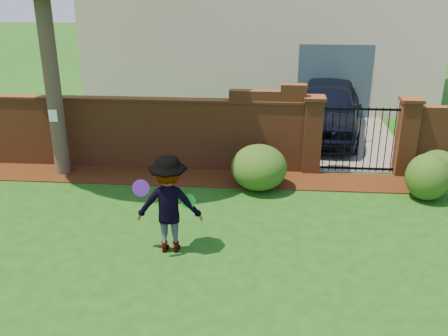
# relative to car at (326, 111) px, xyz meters

# --- Properties ---
(ground) EXTENTS (80.00, 80.00, 0.01)m
(ground) POSITION_rel_car_xyz_m (-3.03, -6.75, -0.82)
(ground) COLOR #184812
(ground) RESTS_ON ground
(mulch_bed) EXTENTS (11.10, 1.08, 0.03)m
(mulch_bed) POSITION_rel_car_xyz_m (-3.98, -3.41, -0.80)
(mulch_bed) COLOR #341709
(mulch_bed) RESTS_ON ground
(brick_wall) EXTENTS (8.70, 0.31, 2.16)m
(brick_wall) POSITION_rel_car_xyz_m (-5.04, -2.75, 0.11)
(brick_wall) COLOR brown
(brick_wall) RESTS_ON ground
(pillar_left) EXTENTS (0.50, 0.50, 1.88)m
(pillar_left) POSITION_rel_car_xyz_m (-0.63, -2.75, 0.14)
(pillar_left) COLOR brown
(pillar_left) RESTS_ON ground
(pillar_right) EXTENTS (0.50, 0.50, 1.88)m
(pillar_right) POSITION_rel_car_xyz_m (1.57, -2.75, 0.14)
(pillar_right) COLOR brown
(pillar_right) RESTS_ON ground
(iron_gate) EXTENTS (1.78, 0.03, 1.60)m
(iron_gate) POSITION_rel_car_xyz_m (0.47, -2.75, 0.04)
(iron_gate) COLOR black
(iron_gate) RESTS_ON ground
(driveway) EXTENTS (3.20, 8.00, 0.01)m
(driveway) POSITION_rel_car_xyz_m (0.47, 1.25, -0.81)
(driveway) COLOR slate
(driveway) RESTS_ON ground
(house) EXTENTS (12.40, 6.40, 6.30)m
(house) POSITION_rel_car_xyz_m (-2.03, 5.24, 2.34)
(house) COLOR beige
(house) RESTS_ON ground
(car) EXTENTS (2.67, 5.05, 1.64)m
(car) POSITION_rel_car_xyz_m (0.00, 0.00, 0.00)
(car) COLOR black
(car) RESTS_ON ground
(paper_notice) EXTENTS (0.20, 0.01, 0.28)m
(paper_notice) POSITION_rel_car_xyz_m (-6.63, -3.54, 0.68)
(paper_notice) COLOR white
(paper_notice) RESTS_ON tree
(shrub_left) EXTENTS (1.25, 1.25, 1.02)m
(shrub_left) POSITION_rel_car_xyz_m (-1.87, -3.89, -0.31)
(shrub_left) COLOR #1B4715
(shrub_left) RESTS_ON ground
(shrub_middle) EXTENTS (0.93, 0.93, 1.03)m
(shrub_middle) POSITION_rel_car_xyz_m (1.72, -4.15, -0.31)
(shrub_middle) COLOR #1B4715
(shrub_middle) RESTS_ON ground
(shrub_right) EXTENTS (0.93, 0.93, 0.82)m
(shrub_right) POSITION_rel_car_xyz_m (2.19, -3.34, -0.41)
(shrub_right) COLOR #1B4715
(shrub_right) RESTS_ON ground
(man) EXTENTS (1.17, 0.72, 1.76)m
(man) POSITION_rel_car_xyz_m (-3.38, -6.72, 0.06)
(man) COLOR gray
(man) RESTS_ON ground
(frisbee_purple) EXTENTS (0.29, 0.17, 0.28)m
(frisbee_purple) POSITION_rel_car_xyz_m (-3.76, -7.03, 0.50)
(frisbee_purple) COLOR #631EBD
(frisbee_purple) RESTS_ON man
(frisbee_green) EXTENTS (0.25, 0.06, 0.25)m
(frisbee_green) POSITION_rel_car_xyz_m (-3.03, -6.74, 0.16)
(frisbee_green) COLOR green
(frisbee_green) RESTS_ON man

